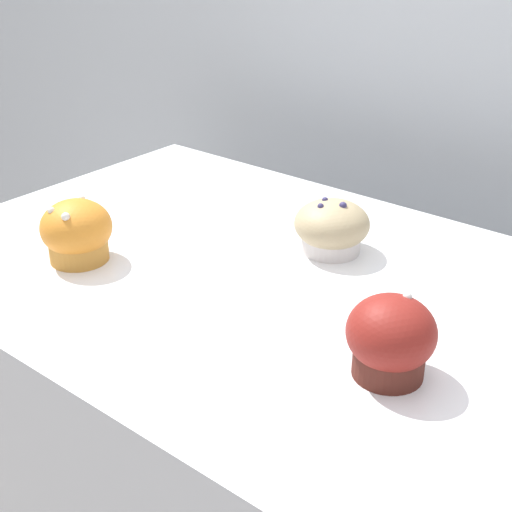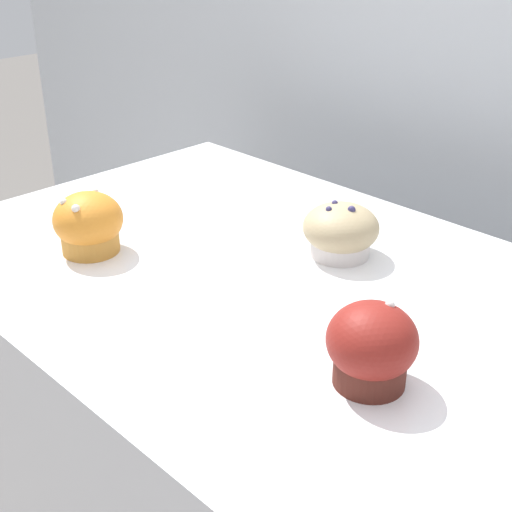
% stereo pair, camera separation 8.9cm
% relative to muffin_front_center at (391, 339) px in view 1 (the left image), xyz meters
% --- Properties ---
extents(wall_back, '(3.20, 0.10, 1.80)m').
position_rel_muffin_front_center_xyz_m(wall_back, '(-0.22, 0.69, -0.07)').
color(wall_back, silver).
rests_on(wall_back, ground).
extents(muffin_front_center, '(0.09, 0.09, 0.09)m').
position_rel_muffin_front_center_xyz_m(muffin_front_center, '(0.00, 0.00, 0.00)').
color(muffin_front_center, '#52221A').
rests_on(muffin_front_center, display_counter).
extents(muffin_back_left, '(0.10, 0.10, 0.09)m').
position_rel_muffin_front_center_xyz_m(muffin_back_left, '(-0.46, -0.03, -0.00)').
color(muffin_back_left, '#CA8635').
rests_on(muffin_back_left, display_counter).
extents(muffin_back_right, '(0.11, 0.11, 0.08)m').
position_rel_muffin_front_center_xyz_m(muffin_back_right, '(-0.21, 0.21, -0.01)').
color(muffin_back_right, silver).
rests_on(muffin_back_right, display_counter).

